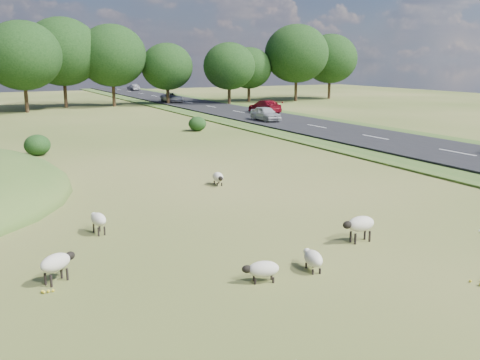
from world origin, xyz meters
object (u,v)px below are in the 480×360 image
sheep_3 (360,224)px  sheep_5 (56,262)px  sheep_1 (98,219)px  car_5 (265,106)px  car_2 (134,87)px  sheep_0 (313,258)px  sheep_4 (262,269)px  sheep_2 (218,177)px  car_3 (172,97)px  car_4 (265,113)px

sheep_3 → sheep_5: 9.90m
sheep_1 → car_5: 43.70m
sheep_1 → sheep_5: size_ratio=0.92×
sheep_5 → car_2: 97.12m
sheep_0 → sheep_1: size_ratio=1.02×
sheep_1 → sheep_5: bearing=145.4°
sheep_0 → sheep_3: bearing=-52.2°
sheep_1 → sheep_3: (7.84, -4.98, 0.10)m
car_5 → sheep_0: bearing=62.4°
sheep_4 → sheep_3: bearing=-145.6°
sheep_2 → sheep_4: size_ratio=1.03×
sheep_3 → car_5: bearing=-114.0°
sheep_2 → sheep_4: (-3.89, -11.55, -0.02)m
car_3 → car_5: (3.80, -20.65, 0.09)m
sheep_3 → car_4: size_ratio=0.30×
car_5 → sheep_4: bearing=60.5°
sheep_1 → sheep_3: sheep_3 is taller
car_2 → car_5: 54.22m
sheep_0 → sheep_2: sheep_2 is taller
car_4 → car_5: size_ratio=0.81×
car_2 → car_4: 61.23m
sheep_1 → car_3: (22.67, 55.42, 0.37)m
sheep_2 → car_4: size_ratio=0.28×
sheep_2 → car_3: (15.60, 50.35, 0.50)m
car_2 → car_3: bearing=83.5°
sheep_0 → sheep_4: size_ratio=0.99×
sheep_1 → car_5: bearing=-44.5°
sheep_5 → sheep_4: bearing=-58.5°
car_3 → car_4: car_4 is taller
sheep_0 → car_3: car_3 is taller
sheep_1 → car_4: bearing=-46.3°
sheep_3 → car_4: (14.83, 32.85, 0.32)m
sheep_3 → car_4: bearing=-113.2°
sheep_5 → car_3: car_3 is taller
sheep_5 → car_3: (24.67, 59.28, 0.32)m
sheep_3 → sheep_0: bearing=27.1°
car_2 → car_4: bearing=86.4°
sheep_3 → car_5: 43.90m
car_5 → car_3: bearing=-79.6°
car_3 → car_4: (0.00, -27.55, 0.05)m
sheep_2 → car_2: size_ratio=0.26×
sheep_2 → sheep_3: 10.09m
sheep_2 → car_5: bearing=155.9°
car_4 → car_5: bearing=61.2°
car_4 → sheep_5: bearing=-127.9°
car_2 → car_5: car_5 is taller
car_3 → car_4: bearing=-90.0°
sheep_0 → car_3: (17.74, 61.82, 0.52)m
sheep_5 → sheep_3: bearing=-38.2°
sheep_1 → sheep_4: size_ratio=0.98×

